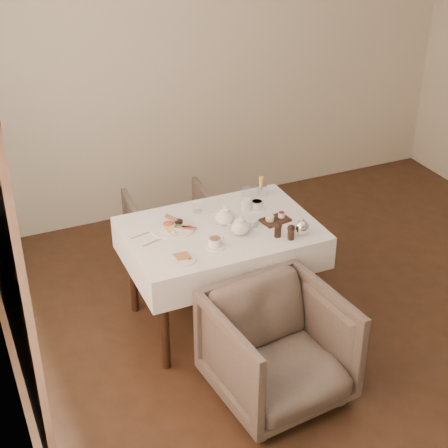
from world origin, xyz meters
name	(u,v)px	position (x,y,z in m)	size (l,w,h in m)	color
table	(221,242)	(-0.78, 0.75, 0.64)	(1.28, 0.88, 0.75)	black
armchair_near	(278,349)	(-0.77, -0.10, 0.35)	(0.75, 0.77, 0.70)	#50433A
armchair_far	(172,230)	(-0.84, 1.60, 0.30)	(0.64, 0.66, 0.60)	#50433A
breakfast_plate	(172,227)	(-1.08, 0.87, 0.77)	(0.31, 0.31, 0.04)	white
side_plate	(181,259)	(-1.17, 0.47, 0.76)	(0.19, 0.18, 0.02)	white
teapot_centre	(224,216)	(-0.74, 0.77, 0.83)	(0.18, 0.14, 0.14)	white
teapot_front	(240,226)	(-0.70, 0.61, 0.82)	(0.17, 0.13, 0.14)	white
creamer	(246,205)	(-0.52, 0.90, 0.80)	(0.07, 0.07, 0.08)	white
teacup_near	(215,243)	(-0.91, 0.54, 0.78)	(0.13, 0.13, 0.06)	white
teacup_far	(257,205)	(-0.44, 0.89, 0.78)	(0.12, 0.12, 0.06)	white
glass_left	(198,206)	(-0.84, 1.01, 0.80)	(0.06, 0.06, 0.09)	silver
glass_mid	(254,221)	(-0.57, 0.67, 0.80)	(0.06, 0.06, 0.09)	silver
glass_right	(246,194)	(-0.44, 1.05, 0.80)	(0.06, 0.06, 0.09)	silver
condiment_board	(275,219)	(-0.40, 0.68, 0.77)	(0.21, 0.16, 0.05)	black
pepper_mill_left	(278,229)	(-0.48, 0.49, 0.81)	(0.05, 0.05, 0.11)	black
pepper_mill_right	(291,232)	(-0.42, 0.42, 0.81)	(0.05, 0.05, 0.11)	black
silver_pot	(302,226)	(-0.33, 0.45, 0.82)	(0.12, 0.10, 0.13)	white
fries_cup	(262,187)	(-0.32, 1.06, 0.82)	(0.07, 0.07, 0.15)	silver
cutlery_fork	(142,235)	(-1.29, 0.87, 0.76)	(0.01, 0.18, 0.00)	silver
cutlery_knife	(155,242)	(-1.24, 0.75, 0.76)	(0.01, 0.18, 0.00)	silver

